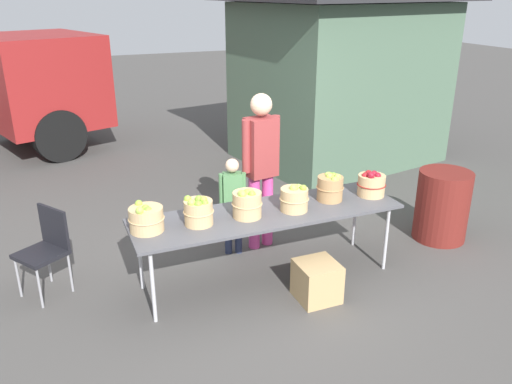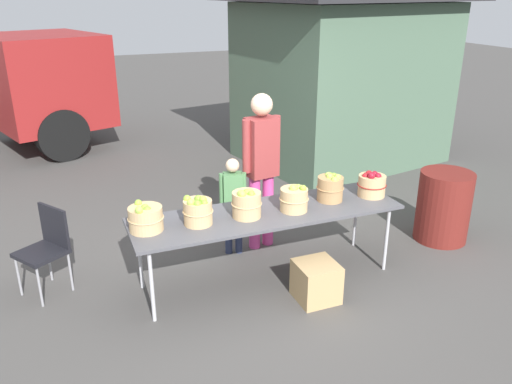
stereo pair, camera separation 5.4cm
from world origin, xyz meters
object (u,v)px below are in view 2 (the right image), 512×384
(apple_basket_green_0, at_px, (146,218))
(apple_basket_red_0, at_px, (372,184))
(apple_basket_green_2, at_px, (247,203))
(child_customer, at_px, (233,199))
(apple_basket_green_1, at_px, (198,211))
(market_table, at_px, (267,215))
(folding_chair, at_px, (47,244))
(apple_basket_green_4, at_px, (330,188))
(produce_crate, at_px, (316,281))
(vendor_adult, at_px, (261,160))
(trash_barrel, at_px, (443,206))
(apple_basket_green_3, at_px, (294,199))

(apple_basket_green_0, bearing_deg, apple_basket_red_0, -1.11)
(apple_basket_green_2, xyz_separation_m, child_customer, (0.10, 0.68, -0.23))
(apple_basket_green_1, relative_size, apple_basket_green_2, 0.96)
(market_table, height_order, folding_chair, folding_chair)
(apple_basket_green_4, xyz_separation_m, produce_crate, (-0.43, -0.56, -0.70))
(apple_basket_green_0, height_order, vendor_adult, vendor_adult)
(apple_basket_green_4, height_order, trash_barrel, apple_basket_green_4)
(apple_basket_green_0, relative_size, apple_basket_green_2, 1.09)
(apple_basket_green_3, relative_size, apple_basket_red_0, 0.95)
(vendor_adult, bearing_deg, child_customer, -1.95)
(apple_basket_green_0, bearing_deg, vendor_adult, 25.46)
(apple_basket_green_2, height_order, trash_barrel, apple_basket_green_2)
(apple_basket_green_3, bearing_deg, apple_basket_green_0, 176.27)
(apple_basket_green_4, bearing_deg, trash_barrel, 1.08)
(apple_basket_green_1, bearing_deg, vendor_adult, 37.61)
(trash_barrel, bearing_deg, apple_basket_green_3, -176.37)
(apple_basket_green_1, bearing_deg, apple_basket_green_0, 174.14)
(vendor_adult, distance_m, produce_crate, 1.50)
(apple_basket_green_1, height_order, child_customer, child_customer)
(trash_barrel, bearing_deg, produce_crate, -163.40)
(apple_basket_green_1, relative_size, folding_chair, 0.33)
(trash_barrel, bearing_deg, apple_basket_green_0, -179.44)
(produce_crate, bearing_deg, child_customer, 109.57)
(apple_basket_green_4, bearing_deg, apple_basket_green_0, -179.86)
(apple_basket_green_1, bearing_deg, apple_basket_green_2, -1.93)
(folding_chair, bearing_deg, apple_basket_green_4, 45.12)
(market_table, bearing_deg, produce_crate, -61.20)
(apple_basket_green_2, relative_size, produce_crate, 0.79)
(apple_basket_green_1, xyz_separation_m, apple_basket_red_0, (1.90, 0.00, -0.01))
(apple_basket_green_4, xyz_separation_m, child_customer, (-0.85, 0.62, -0.23))
(folding_chair, bearing_deg, child_customer, 58.20)
(apple_basket_red_0, distance_m, trash_barrel, 1.18)
(folding_chair, bearing_deg, apple_basket_green_1, 32.18)
(market_table, distance_m, apple_basket_green_2, 0.29)
(folding_chair, bearing_deg, trash_barrel, 49.51)
(market_table, height_order, apple_basket_green_3, apple_basket_green_3)
(market_table, bearing_deg, apple_basket_red_0, -0.65)
(apple_basket_green_1, relative_size, trash_barrel, 0.34)
(apple_basket_green_1, height_order, apple_basket_green_2, apple_basket_green_2)
(apple_basket_green_1, bearing_deg, produce_crate, -27.09)
(vendor_adult, distance_m, folding_chair, 2.35)
(trash_barrel, relative_size, produce_crate, 2.19)
(apple_basket_green_4, bearing_deg, child_customer, 144.09)
(child_customer, xyz_separation_m, trash_barrel, (2.41, -0.59, -0.24))
(apple_basket_green_1, bearing_deg, trash_barrel, 1.59)
(apple_basket_green_1, distance_m, apple_basket_green_2, 0.48)
(apple_basket_green_3, bearing_deg, market_table, 166.62)
(market_table, xyz_separation_m, apple_basket_green_1, (-0.71, -0.02, 0.17))
(child_customer, bearing_deg, apple_basket_green_1, 64.28)
(folding_chair, height_order, produce_crate, folding_chair)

